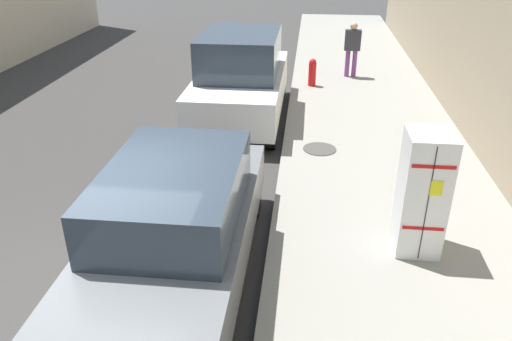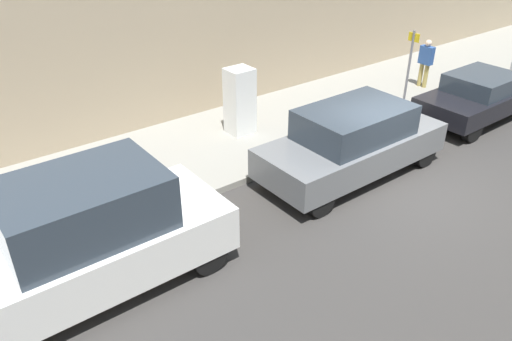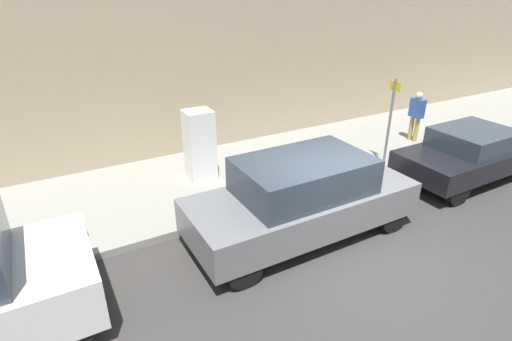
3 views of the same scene
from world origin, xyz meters
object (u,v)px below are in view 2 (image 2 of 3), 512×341
Objects in this scene: pedestrian_standing_near at (426,60)px; parked_suv_gray at (353,141)px; discarded_refrigerator at (240,101)px; parked_sedan_dark at (483,95)px; street_sign_post at (409,67)px; parked_van_white at (89,236)px.

pedestrian_standing_near is 0.34× the size of parked_suv_gray.
discarded_refrigerator is 0.40× the size of parked_sedan_dark.
street_sign_post reaches higher than parked_sedan_dark.
parked_suv_gray is at bearing 14.73° from discarded_refrigerator.
parked_suv_gray is at bearing 72.83° from pedestrian_standing_near.
discarded_refrigerator is 7.26m from parked_sedan_dark.
street_sign_post is 0.52× the size of parked_van_white.
discarded_refrigerator is 7.09m from pedestrian_standing_near.
discarded_refrigerator is at bearing -165.27° from parked_suv_gray.
pedestrian_standing_near is at bearing 111.92° from parked_suv_gray.
parked_van_white is 1.03× the size of parked_sedan_dark.
discarded_refrigerator is 3.43m from parked_suv_gray.
discarded_refrigerator is at bearing 44.23° from pedestrian_standing_near.
street_sign_post reaches higher than pedestrian_standing_near.
parked_van_white is at bearing -58.86° from discarded_refrigerator.
parked_van_white is (2.48, -12.52, -0.02)m from pedestrian_standing_near.
discarded_refrigerator is 0.39× the size of parked_van_white.
pedestrian_standing_near is 12.76m from parked_van_white.
parked_van_white reaches higher than parked_suv_gray.
discarded_refrigerator is at bearing -117.13° from parked_sedan_dark.
parked_van_white is at bearing -81.59° from street_sign_post.
parked_van_white reaches higher than parked_sedan_dark.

